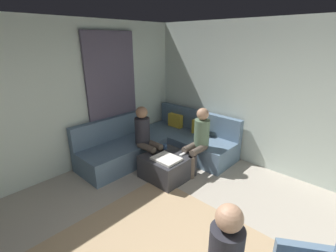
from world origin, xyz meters
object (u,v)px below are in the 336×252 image
(sectional_couch, at_px, (160,143))
(coffee_mug, at_px, (165,146))
(person_on_couch_back, at_px, (198,138))
(ottoman, at_px, (167,166))
(game_remote, at_px, (183,154))
(person_on_couch_side, at_px, (146,136))

(sectional_couch, relative_size, coffee_mug, 26.84)
(sectional_couch, relative_size, person_on_couch_back, 2.12)
(sectional_couch, bearing_deg, coffee_mug, -36.39)
(ottoman, relative_size, coffee_mug, 8.00)
(sectional_couch, xyz_separation_m, coffee_mug, (0.45, -0.33, 0.19))
(ottoman, height_order, game_remote, game_remote)
(coffee_mug, relative_size, person_on_couch_back, 0.08)
(coffee_mug, distance_m, game_remote, 0.40)
(coffee_mug, xyz_separation_m, person_on_couch_side, (-0.30, -0.19, 0.19))
(sectional_couch, bearing_deg, person_on_couch_side, -74.30)
(person_on_couch_back, bearing_deg, ottoman, 65.68)
(game_remote, height_order, person_on_couch_back, person_on_couch_back)
(game_remote, bearing_deg, person_on_couch_back, 77.60)
(sectional_couch, xyz_separation_m, person_on_couch_side, (0.15, -0.53, 0.38))
(sectional_couch, distance_m, person_on_couch_back, 1.00)
(ottoman, bearing_deg, person_on_couch_side, -178.54)
(ottoman, xyz_separation_m, game_remote, (0.18, 0.22, 0.22))
(ottoman, relative_size, game_remote, 5.07)
(coffee_mug, distance_m, person_on_couch_back, 0.64)
(sectional_couch, relative_size, game_remote, 17.00)
(coffee_mug, xyz_separation_m, game_remote, (0.40, 0.04, -0.04))
(person_on_couch_side, bearing_deg, person_on_couch_back, 126.69)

